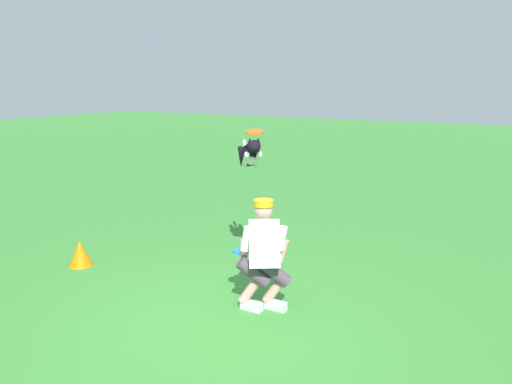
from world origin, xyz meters
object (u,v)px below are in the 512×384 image
object	(u,v)px
person	(264,253)
frisbee_held	(242,251)
dog	(250,155)
frisbee_flying	(254,132)
training_cone	(80,253)

from	to	relation	value
person	frisbee_held	bearing A→B (deg)	38.35
frisbee_held	person	bearing A→B (deg)	160.42
dog	frisbee_flying	xyz separation A→B (m)	(-0.22, 0.26, 0.35)
person	frisbee_flying	size ratio (longest dim) A/B	5.60
person	frisbee_held	world-z (taller)	person
person	training_cone	xyz separation A→B (m)	(2.98, 0.05, -0.51)
frisbee_held	frisbee_flying	bearing A→B (deg)	-69.68
frisbee_flying	training_cone	bearing A→B (deg)	23.37
frisbee_flying	frisbee_held	size ratio (longest dim) A/B	0.93
training_cone	frisbee_flying	bearing A→B (deg)	-156.63
dog	training_cone	size ratio (longest dim) A/B	2.27
person	dog	distance (m)	1.75
frisbee_flying	training_cone	distance (m)	3.07
dog	frisbee_held	distance (m)	1.55
person	training_cone	size ratio (longest dim) A/B	3.48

